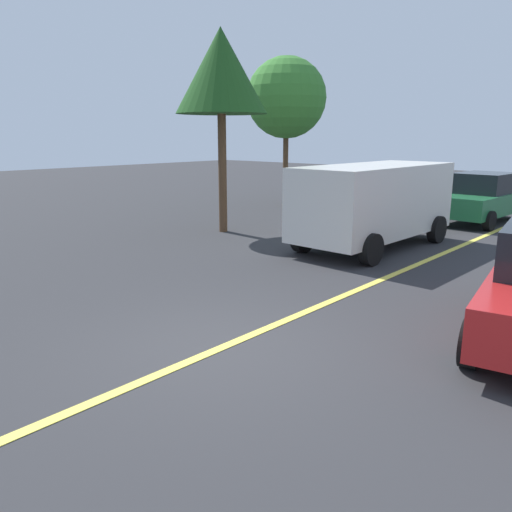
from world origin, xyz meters
The scene contains 6 objects.
ground_plane centered at (0.00, 0.00, 0.00)m, with size 80.00×80.00×0.00m, color #2D2D30.
lane_marking_centre centered at (3.00, 0.00, 0.01)m, with size 28.00×0.16×0.01m, color #E0D14C.
white_van centered at (7.51, 1.76, 1.27)m, with size 5.25×2.36×2.20m.
car_green_near_curb centered at (13.63, 1.01, 0.84)m, with size 4.29×2.22×1.70m.
tree_left_verge centered at (12.44, 8.73, 4.44)m, with size 3.28×3.28×6.09m.
tree_centre_verge centered at (6.43, 6.42, 4.76)m, with size 2.75×2.75×6.02m.
Camera 1 is at (-4.65, -4.86, 2.96)m, focal length 35.68 mm.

